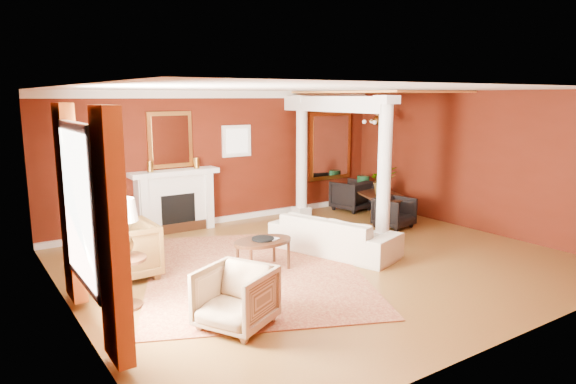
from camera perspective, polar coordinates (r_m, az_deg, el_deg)
ground at (r=8.88m, az=3.78°, el=-7.68°), size 8.00×8.00×0.00m
room_shell at (r=8.47m, az=3.95°, el=5.40°), size 8.04×7.04×2.92m
fireplace at (r=10.91m, az=-12.43°, el=-0.94°), size 1.85×0.42×1.29m
overmantel_mirror at (r=10.86m, az=-12.96°, el=5.68°), size 0.95×0.07×1.15m
flank_window_left at (r=10.43m, az=-20.94°, el=4.50°), size 0.70×0.07×0.70m
flank_window_right at (r=11.53m, az=-5.72°, el=5.66°), size 0.70×0.07×0.70m
left_window at (r=6.34m, az=-21.47°, el=-2.51°), size 0.21×2.55×2.60m
column_front at (r=9.87m, az=10.66°, el=2.53°), size 0.36×0.36×2.80m
column_back at (r=11.93m, az=1.53°, el=4.08°), size 0.36×0.36×2.80m
header_beam at (r=10.98m, az=4.94°, el=9.72°), size 0.30×3.20×0.32m
amber_ceiling at (r=11.62m, az=9.94°, el=10.88°), size 2.30×3.40×0.04m
dining_mirror at (r=13.00m, az=4.70°, el=5.12°), size 1.30×0.07×1.70m
chandelier at (r=11.70m, az=9.85°, el=7.83°), size 0.60×0.62×0.75m
crown_trim at (r=11.36m, az=-6.94°, el=10.72°), size 8.00×0.08×0.16m
base_trim at (r=11.68m, az=-6.64°, el=-2.94°), size 8.00×0.08×0.12m
rug at (r=8.38m, az=-3.75°, el=-8.75°), size 4.77×5.34×0.02m
sofa at (r=9.24m, az=5.13°, el=-4.03°), size 1.39×2.42×0.91m
armchair_leopard at (r=8.31m, az=-17.89°, el=-5.96°), size 0.89×0.95×0.97m
armchair_stripe at (r=6.35m, az=-5.85°, el=-11.31°), size 1.05×1.07×0.83m
coffee_table at (r=8.31m, az=-2.80°, el=-5.65°), size 1.00×1.00×0.50m
coffee_book at (r=8.24m, az=-2.38°, el=-4.55°), size 0.18×0.07×0.25m
side_table at (r=7.05m, az=-17.95°, el=-4.59°), size 0.59×0.59×1.48m
dining_table at (r=12.08m, az=10.51°, el=-0.78°), size 1.05×1.65×0.87m
dining_chair_near at (r=11.22m, az=11.73°, el=-2.08°), size 0.80×0.76×0.72m
dining_chair_far at (r=12.75m, az=7.02°, el=-0.21°), size 0.93×0.89×0.82m
green_urn at (r=13.10m, az=8.32°, el=-0.32°), size 0.35×0.35×0.83m
potted_plant at (r=11.93m, az=10.55°, el=2.47°), size 0.82×0.86×0.52m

